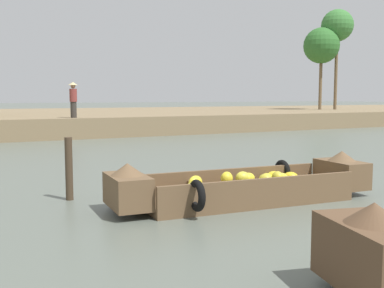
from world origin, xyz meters
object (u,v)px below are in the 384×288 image
object	(u,v)px
palm_tree_far	(321,46)
mooring_post	(69,169)
banana_boat	(246,186)
palm_tree_mid	(337,27)
vendor_person	(73,98)

from	to	relation	value
palm_tree_far	mooring_post	world-z (taller)	palm_tree_far
banana_boat	mooring_post	bearing A→B (deg)	149.29
mooring_post	banana_boat	bearing A→B (deg)	-30.71
palm_tree_mid	palm_tree_far	size ratio (longest dim) A/B	1.22
palm_tree_far	mooring_post	distance (m)	30.86
vendor_person	palm_tree_mid	bearing A→B (deg)	13.82
palm_tree_mid	palm_tree_far	world-z (taller)	palm_tree_mid
banana_boat	vendor_person	xyz separation A→B (m)	(0.52, 14.98, 1.60)
banana_boat	palm_tree_far	bearing A→B (deg)	44.58
banana_boat	vendor_person	distance (m)	15.07
mooring_post	palm_tree_far	bearing A→B (deg)	38.51
banana_boat	palm_tree_far	distance (m)	29.91
palm_tree_mid	vendor_person	distance (m)	22.96
banana_boat	mooring_post	world-z (taller)	mooring_post
banana_boat	palm_tree_far	world-z (taller)	palm_tree_far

